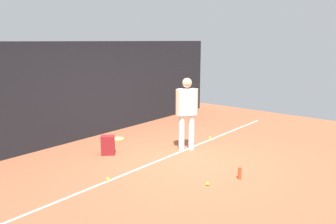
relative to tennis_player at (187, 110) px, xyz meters
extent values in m
plane|color=#9E5638|center=(-0.60, -0.33, -0.97)|extent=(12.00, 12.00, 0.00)
cube|color=black|center=(-0.60, 2.67, 0.29)|extent=(10.00, 0.10, 2.52)
cube|color=white|center=(-0.60, 0.01, -0.96)|extent=(9.00, 0.05, 0.00)
cylinder|color=white|center=(-0.09, 0.07, -0.54)|extent=(0.14, 0.14, 0.85)
cylinder|color=white|center=(0.09, -0.07, -0.54)|extent=(0.14, 0.14, 0.85)
cube|color=white|center=(0.00, 0.00, 0.18)|extent=(0.45, 0.42, 0.60)
sphere|color=#D8A884|center=(0.00, 0.00, 0.62)|extent=(0.22, 0.22, 0.22)
cylinder|color=#D8A884|center=(-0.17, 0.14, 0.17)|extent=(0.09, 0.09, 0.62)
cylinder|color=#D8A884|center=(0.17, -0.14, 0.17)|extent=(0.09, 0.09, 0.62)
cylinder|color=black|center=(-0.73, 1.92, -0.95)|extent=(0.30, 0.06, 0.03)
torus|color=gold|center=(-0.43, 1.89, -0.95)|extent=(0.35, 0.35, 0.02)
cylinder|color=#B2B2B2|center=(-0.43, 1.89, -0.95)|extent=(0.30, 0.30, 0.00)
cube|color=maroon|center=(-1.41, 1.16, -0.75)|extent=(0.35, 0.35, 0.44)
cube|color=maroon|center=(-1.31, 1.26, -0.83)|extent=(0.21, 0.21, 0.20)
sphere|color=#CCE033|center=(-1.41, -1.51, -0.93)|extent=(0.07, 0.07, 0.07)
sphere|color=#CCE033|center=(1.11, 0.05, -0.93)|extent=(0.07, 0.07, 0.07)
sphere|color=#CCE033|center=(-2.40, 0.03, -0.93)|extent=(0.07, 0.07, 0.07)
cylinder|color=#D84C26|center=(-0.78, -1.81, -0.85)|extent=(0.07, 0.07, 0.23)
camera|label=1|loc=(-6.27, -4.60, 1.57)|focal=36.64mm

